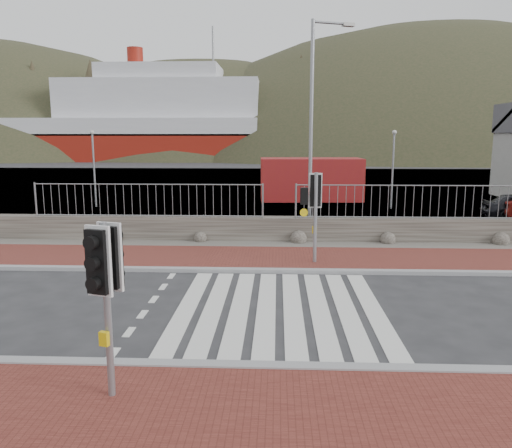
{
  "coord_description": "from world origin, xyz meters",
  "views": [
    {
      "loc": [
        -0.07,
        -10.77,
        3.87
      ],
      "look_at": [
        -0.66,
        3.0,
        1.41
      ],
      "focal_mm": 35.0,
      "sensor_mm": 36.0,
      "label": 1
    }
  ],
  "objects_px": {
    "streetlight": "(315,118)",
    "shipping_container": "(311,179)",
    "traffic_signal_near": "(106,274)",
    "ferry": "(121,125)",
    "traffic_signal_far": "(314,198)"
  },
  "relations": [
    {
      "from": "streetlight",
      "to": "shipping_container",
      "type": "relative_size",
      "value": 1.33
    },
    {
      "from": "ferry",
      "to": "traffic_signal_near",
      "type": "height_order",
      "value": "ferry"
    },
    {
      "from": "ferry",
      "to": "shipping_container",
      "type": "xyz_separation_m",
      "value": [
        26.58,
        -48.62,
        -4.11
      ]
    },
    {
      "from": "streetlight",
      "to": "traffic_signal_near",
      "type": "bearing_deg",
      "value": -126.49
    },
    {
      "from": "traffic_signal_far",
      "to": "traffic_signal_near",
      "type": "bearing_deg",
      "value": 62.53
    },
    {
      "from": "streetlight",
      "to": "ferry",
      "type": "bearing_deg",
      "value": 94.2
    },
    {
      "from": "traffic_signal_near",
      "to": "shipping_container",
      "type": "distance_m",
      "value": 23.75
    },
    {
      "from": "ferry",
      "to": "streetlight",
      "type": "xyz_separation_m",
      "value": [
        25.94,
        -59.76,
        -0.88
      ]
    },
    {
      "from": "ferry",
      "to": "streetlight",
      "type": "height_order",
      "value": "ferry"
    },
    {
      "from": "ferry",
      "to": "traffic_signal_near",
      "type": "distance_m",
      "value": 75.36
    },
    {
      "from": "traffic_signal_near",
      "to": "streetlight",
      "type": "relative_size",
      "value": 0.34
    },
    {
      "from": "traffic_signal_near",
      "to": "shipping_container",
      "type": "bearing_deg",
      "value": 95.61
    },
    {
      "from": "streetlight",
      "to": "shipping_container",
      "type": "height_order",
      "value": "streetlight"
    },
    {
      "from": "ferry",
      "to": "traffic_signal_far",
      "type": "xyz_separation_m",
      "value": [
        25.68,
        -63.92,
        -3.35
      ]
    },
    {
      "from": "traffic_signal_near",
      "to": "traffic_signal_far",
      "type": "height_order",
      "value": "traffic_signal_far"
    }
  ]
}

